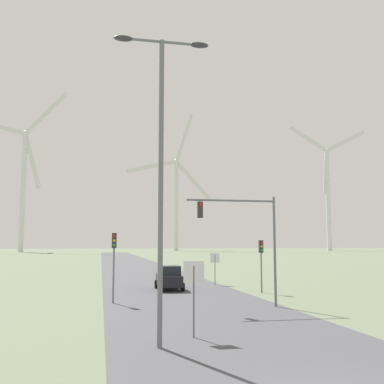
{
  "coord_description": "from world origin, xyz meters",
  "views": [
    {
      "loc": [
        -5.23,
        -9.24,
        3.53
      ],
      "look_at": [
        0.0,
        16.54,
        6.54
      ],
      "focal_mm": 42.0,
      "sensor_mm": 36.0,
      "label": 1
    }
  ],
  "objects_px": {
    "car_approaching": "(169,278)",
    "wind_turbine_left": "(24,177)",
    "wind_turbine_center": "(176,193)",
    "traffic_light_post_near_left": "(114,252)",
    "stop_sign_near": "(194,284)",
    "traffic_light_post_near_right": "(261,254)",
    "streetlamp": "(161,151)",
    "traffic_light_mast_overhead": "(244,227)",
    "stop_sign_far": "(215,263)",
    "wind_turbine_right": "(328,188)"
  },
  "relations": [
    {
      "from": "car_approaching",
      "to": "wind_turbine_left",
      "type": "relative_size",
      "value": 0.06
    },
    {
      "from": "streetlamp",
      "to": "stop_sign_far",
      "type": "distance_m",
      "value": 24.08
    },
    {
      "from": "stop_sign_near",
      "to": "stop_sign_far",
      "type": "distance_m",
      "value": 21.78
    },
    {
      "from": "traffic_light_post_near_left",
      "to": "wind_turbine_right",
      "type": "height_order",
      "value": "wind_turbine_right"
    },
    {
      "from": "stop_sign_near",
      "to": "car_approaching",
      "type": "xyz_separation_m",
      "value": [
        1.69,
        17.43,
        -1.08
      ]
    },
    {
      "from": "traffic_light_post_near_left",
      "to": "traffic_light_mast_overhead",
      "type": "bearing_deg",
      "value": -24.87
    },
    {
      "from": "streetlamp",
      "to": "wind_turbine_left",
      "type": "relative_size",
      "value": 0.16
    },
    {
      "from": "stop_sign_far",
      "to": "wind_turbine_left",
      "type": "bearing_deg",
      "value": 104.88
    },
    {
      "from": "traffic_light_mast_overhead",
      "to": "wind_turbine_left",
      "type": "xyz_separation_m",
      "value": [
        -39.9,
        170.57,
        26.53
      ]
    },
    {
      "from": "wind_turbine_left",
      "to": "streetlamp",
      "type": "bearing_deg",
      "value": -79.25
    },
    {
      "from": "wind_turbine_center",
      "to": "wind_turbine_right",
      "type": "distance_m",
      "value": 73.68
    },
    {
      "from": "traffic_light_post_near_left",
      "to": "traffic_light_post_near_right",
      "type": "relative_size",
      "value": 1.11
    },
    {
      "from": "stop_sign_far",
      "to": "wind_turbine_right",
      "type": "height_order",
      "value": "wind_turbine_right"
    },
    {
      "from": "stop_sign_far",
      "to": "wind_turbine_right",
      "type": "xyz_separation_m",
      "value": [
        97.91,
        160.87,
        28.23
      ]
    },
    {
      "from": "streetlamp",
      "to": "traffic_light_mast_overhead",
      "type": "bearing_deg",
      "value": 55.59
    },
    {
      "from": "stop_sign_far",
      "to": "stop_sign_near",
      "type": "bearing_deg",
      "value": -106.51
    },
    {
      "from": "stop_sign_far",
      "to": "wind_turbine_center",
      "type": "distance_m",
      "value": 176.19
    },
    {
      "from": "stop_sign_far",
      "to": "wind_turbine_left",
      "type": "distance_m",
      "value": 164.89
    },
    {
      "from": "traffic_light_post_near_right",
      "to": "wind_turbine_center",
      "type": "xyz_separation_m",
      "value": [
        23.51,
        179.35,
        24.63
      ]
    },
    {
      "from": "stop_sign_far",
      "to": "wind_turbine_right",
      "type": "distance_m",
      "value": 190.43
    },
    {
      "from": "traffic_light_post_near_right",
      "to": "wind_turbine_left",
      "type": "relative_size",
      "value": 0.06
    },
    {
      "from": "wind_turbine_left",
      "to": "wind_turbine_right",
      "type": "relative_size",
      "value": 1.1
    },
    {
      "from": "streetlamp",
      "to": "stop_sign_near",
      "type": "height_order",
      "value": "streetlamp"
    },
    {
      "from": "stop_sign_near",
      "to": "traffic_light_post_near_left",
      "type": "bearing_deg",
      "value": 104.56
    },
    {
      "from": "traffic_light_mast_overhead",
      "to": "wind_turbine_left",
      "type": "bearing_deg",
      "value": 103.17
    },
    {
      "from": "streetlamp",
      "to": "wind_turbine_center",
      "type": "xyz_separation_m",
      "value": [
        32.88,
        194.79,
        20.56
      ]
    },
    {
      "from": "traffic_light_post_near_right",
      "to": "traffic_light_mast_overhead",
      "type": "height_order",
      "value": "traffic_light_mast_overhead"
    },
    {
      "from": "stop_sign_far",
      "to": "traffic_light_post_near_left",
      "type": "height_order",
      "value": "traffic_light_post_near_left"
    },
    {
      "from": "traffic_light_post_near_right",
      "to": "wind_turbine_center",
      "type": "distance_m",
      "value": 182.55
    },
    {
      "from": "stop_sign_near",
      "to": "wind_turbine_center",
      "type": "distance_m",
      "value": 197.55
    },
    {
      "from": "traffic_light_post_near_left",
      "to": "wind_turbine_left",
      "type": "height_order",
      "value": "wind_turbine_left"
    },
    {
      "from": "traffic_light_post_near_left",
      "to": "car_approaching",
      "type": "relative_size",
      "value": 0.99
    },
    {
      "from": "traffic_light_post_near_left",
      "to": "traffic_light_post_near_right",
      "type": "bearing_deg",
      "value": 18.57
    },
    {
      "from": "wind_turbine_left",
      "to": "wind_turbine_center",
      "type": "xyz_separation_m",
      "value": [
        66.9,
        15.65,
        -3.6
      ]
    },
    {
      "from": "stop_sign_far",
      "to": "car_approaching",
      "type": "bearing_deg",
      "value": -142.54
    },
    {
      "from": "traffic_light_mast_overhead",
      "to": "wind_turbine_right",
      "type": "relative_size",
      "value": 0.1
    },
    {
      "from": "car_approaching",
      "to": "wind_turbine_right",
      "type": "bearing_deg",
      "value": 58.07
    },
    {
      "from": "stop_sign_far",
      "to": "wind_turbine_right",
      "type": "bearing_deg",
      "value": 58.67
    },
    {
      "from": "stop_sign_near",
      "to": "traffic_light_mast_overhead",
      "type": "bearing_deg",
      "value": 58.49
    },
    {
      "from": "streetlamp",
      "to": "wind_turbine_right",
      "type": "height_order",
      "value": "wind_turbine_right"
    },
    {
      "from": "traffic_light_mast_overhead",
      "to": "wind_turbine_center",
      "type": "distance_m",
      "value": 189.55
    },
    {
      "from": "traffic_light_post_near_left",
      "to": "traffic_light_post_near_right",
      "type": "xyz_separation_m",
      "value": [
        10.61,
        3.56,
        -0.28
      ]
    },
    {
      "from": "traffic_light_post_near_right",
      "to": "traffic_light_post_near_left",
      "type": "bearing_deg",
      "value": -161.43
    },
    {
      "from": "car_approaching",
      "to": "wind_turbine_left",
      "type": "xyz_separation_m",
      "value": [
        -37.19,
        160.31,
        30.06
      ]
    },
    {
      "from": "stop_sign_far",
      "to": "traffic_light_post_near_left",
      "type": "bearing_deg",
      "value": -130.57
    },
    {
      "from": "stop_sign_near",
      "to": "wind_turbine_left",
      "type": "distance_m",
      "value": 183.55
    },
    {
      "from": "car_approaching",
      "to": "wind_turbine_right",
      "type": "xyz_separation_m",
      "value": [
        102.42,
        164.32,
        29.2
      ]
    },
    {
      "from": "traffic_light_post_near_right",
      "to": "wind_turbine_left",
      "type": "bearing_deg",
      "value": 104.84
    },
    {
      "from": "traffic_light_post_near_left",
      "to": "wind_turbine_left",
      "type": "distance_m",
      "value": 172.72
    },
    {
      "from": "traffic_light_post_near_right",
      "to": "car_approaching",
      "type": "relative_size",
      "value": 0.89
    }
  ]
}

